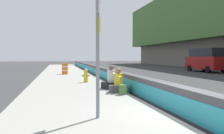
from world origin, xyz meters
TOP-DOWN VIEW (x-y plane):
  - ground_plane at (0.00, 0.00)m, footprint 160.00×160.00m
  - sidewalk_strip at (0.00, 2.65)m, footprint 80.00×4.40m
  - jersey_barrier at (0.00, 0.00)m, footprint 76.00×0.45m
  - route_sign_post at (0.15, 2.36)m, footprint 0.44×0.09m
  - fire_hydrant at (8.34, 1.71)m, footprint 0.26×0.46m
  - seated_person_foreground at (4.15, 0.79)m, footprint 0.67×0.77m
  - seated_person_middle at (5.37, 0.83)m, footprint 0.88×0.96m
  - backpack at (3.50, 0.79)m, footprint 0.32×0.28m
  - construction_barrel at (15.15, 2.73)m, footprint 0.54×0.54m
  - parked_car_fourth at (16.78, -12.26)m, footprint 5.13×2.17m

SIDE VIEW (x-z plane):
  - ground_plane at x=0.00m, z-range 0.00..0.00m
  - sidewalk_strip at x=0.00m, z-range 0.00..0.14m
  - backpack at x=3.50m, z-range 0.13..0.53m
  - jersey_barrier at x=0.00m, z-range 0.00..0.85m
  - seated_person_foreground at x=4.15m, z-range -0.06..0.99m
  - seated_person_middle at x=5.37m, z-range -0.07..1.06m
  - fire_hydrant at x=8.34m, z-range 0.15..1.03m
  - construction_barrel at x=15.15m, z-range 0.14..1.09m
  - parked_car_fourth at x=16.78m, z-range 0.07..2.63m
  - route_sign_post at x=0.15m, z-range 0.43..4.03m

